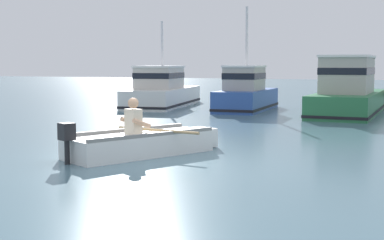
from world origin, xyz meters
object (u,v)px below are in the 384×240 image
at_px(rowboat_with_person, 142,143).
at_px(moored_boat_blue, 246,94).
at_px(moored_boat_green, 348,93).
at_px(moored_boat_white, 162,91).

xyz_separation_m(rowboat_with_person, moored_boat_blue, (-1.22, 11.35, 0.43)).
bearing_deg(moored_boat_green, rowboat_with_person, -104.19).
xyz_separation_m(moored_boat_white, moored_boat_blue, (4.13, -0.73, 0.01)).
relative_size(moored_boat_white, moored_boat_green, 0.96).
relative_size(moored_boat_white, moored_boat_blue, 1.42).
relative_size(rowboat_with_person, moored_boat_white, 0.53).
distance_m(rowboat_with_person, moored_boat_blue, 11.43).
relative_size(rowboat_with_person, moored_boat_green, 0.51).
bearing_deg(rowboat_with_person, moored_boat_blue, 96.12).
height_order(moored_boat_white, moored_boat_green, moored_boat_white).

